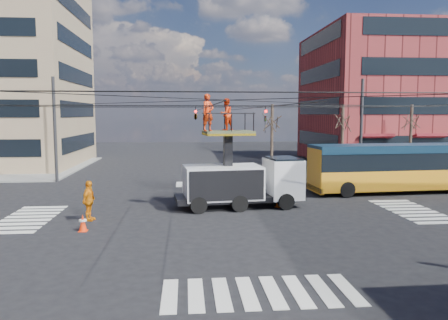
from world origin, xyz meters
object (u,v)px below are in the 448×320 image
utility_truck (242,171)px  worker_ground (89,201)px  traffic_cone (83,223)px  flagger (277,192)px  city_bus (397,167)px

utility_truck → worker_ground: (-7.83, -2.49, -1.05)m
traffic_cone → utility_truck: bearing=30.1°
traffic_cone → flagger: 10.51m
city_bus → worker_ground: size_ratio=5.99×
traffic_cone → worker_ground: worker_ground is taller
city_bus → traffic_cone: (-18.58, -8.16, -1.34)m
flagger → utility_truck: bearing=-135.9°
traffic_cone → worker_ground: size_ratio=0.39×
worker_ground → flagger: (9.80, 2.13, -0.13)m
utility_truck → worker_ground: 8.28m
utility_truck → city_bus: size_ratio=0.61×
utility_truck → city_bus: utility_truck is taller
city_bus → flagger: size_ratio=6.93×
traffic_cone → worker_ground: 2.07m
utility_truck → traffic_cone: size_ratio=9.42×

